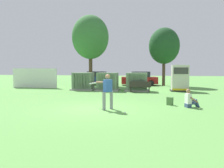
{
  "coord_description": "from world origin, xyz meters",
  "views": [
    {
      "loc": [
        2.6,
        -10.75,
        2.05
      ],
      "look_at": [
        0.25,
        3.5,
        1.0
      ],
      "focal_mm": 35.62,
      "sensor_mm": 36.0,
      "label": 1
    }
  ],
  "objects": [
    {
      "name": "sports_ball",
      "position": [
        1.58,
        -0.99,
        0.04
      ],
      "size": [
        0.09,
        0.09,
        0.09
      ],
      "primitive_type": "sphere",
      "color": "white",
      "rests_on": "ground"
    },
    {
      "name": "seated_spectator",
      "position": [
        4.74,
        1.19,
        0.38
      ],
      "size": [
        0.78,
        0.64,
        0.96
      ],
      "color": "#384C75",
      "rests_on": "ground"
    },
    {
      "name": "batter",
      "position": [
        0.59,
        -0.07,
        0.98
      ],
      "size": [
        1.41,
        1.21,
        1.74
      ],
      "color": "gray",
      "rests_on": "ground"
    },
    {
      "name": "park_bench",
      "position": [
        1.91,
        7.92,
        0.54
      ],
      "size": [
        1.84,
        0.62,
        0.92
      ],
      "color": "#2D2823",
      "rests_on": "ground"
    },
    {
      "name": "fence_panel",
      "position": [
        -8.98,
        10.5,
        1.0
      ],
      "size": [
        4.8,
        0.12,
        2.0
      ],
      "primitive_type": "cube",
      "color": "white",
      "rests_on": "ground"
    },
    {
      "name": "backpack",
      "position": [
        3.79,
        1.75,
        0.21
      ],
      "size": [
        0.38,
        0.37,
        0.44
      ],
      "color": "#4C723F",
      "rests_on": "ground"
    },
    {
      "name": "transformer_mid_west",
      "position": [
        -1.04,
        8.92,
        0.79
      ],
      "size": [
        2.1,
        1.7,
        1.62
      ],
      "color": "#9E9B93",
      "rests_on": "ground"
    },
    {
      "name": "transformer_mid_east",
      "position": [
        1.6,
        8.93,
        0.79
      ],
      "size": [
        2.1,
        1.7,
        1.62
      ],
      "color": "#9E9B93",
      "rests_on": "ground"
    },
    {
      "name": "tree_left",
      "position": [
        -4.1,
        14.55,
        5.57
      ],
      "size": [
        4.25,
        4.25,
        8.13
      ],
      "color": "#4C3828",
      "rests_on": "ground"
    },
    {
      "name": "ground_plane",
      "position": [
        0.0,
        0.0,
        0.0
      ],
      "size": [
        96.0,
        96.0,
        0.0
      ],
      "primitive_type": "plane",
      "color": "#5B9947"
    },
    {
      "name": "parked_car_leftmost",
      "position": [
        -3.8,
        15.94,
        0.75
      ],
      "size": [
        4.23,
        1.98,
        1.62
      ],
      "color": "navy",
      "rests_on": "ground"
    },
    {
      "name": "tree_center_left",
      "position": [
        4.32,
        15.4,
        4.54
      ],
      "size": [
        3.46,
        3.46,
        6.61
      ],
      "color": "#4C3828",
      "rests_on": "ground"
    },
    {
      "name": "transformer_west",
      "position": [
        -3.4,
        9.18,
        0.79
      ],
      "size": [
        2.1,
        1.7,
        1.62
      ],
      "color": "#9E9B93",
      "rests_on": "ground"
    },
    {
      "name": "parked_car_left_of_center",
      "position": [
        1.55,
        15.72,
        0.75
      ],
      "size": [
        4.4,
        2.35,
        1.62
      ],
      "color": "maroon",
      "rests_on": "ground"
    },
    {
      "name": "generator_enclosure",
      "position": [
        5.33,
        9.49,
        1.14
      ],
      "size": [
        1.6,
        1.4,
        2.3
      ],
      "color": "#262626",
      "rests_on": "ground"
    }
  ]
}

